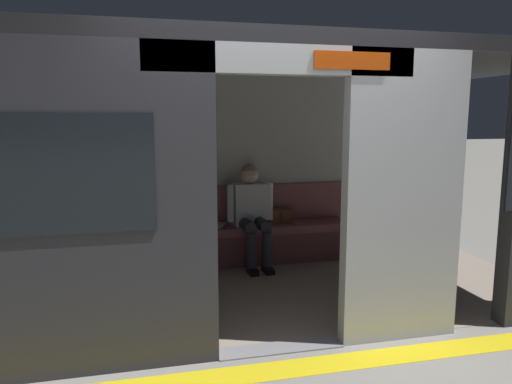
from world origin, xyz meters
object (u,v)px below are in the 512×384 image
object	(u,v)px
bench_seat	(229,236)
handbag	(279,216)
grab_pole_door	(215,198)
train_car	(240,138)
person_seated	(252,208)
book	(217,225)

from	to	relation	value
bench_seat	handbag	xyz separation A→B (m)	(-0.63, -0.07, 0.19)
bench_seat	grab_pole_door	world-z (taller)	grab_pole_door
grab_pole_door	handbag	bearing A→B (deg)	-120.44
train_car	grab_pole_door	world-z (taller)	train_car
bench_seat	handbag	world-z (taller)	handbag
bench_seat	grab_pole_door	size ratio (longest dim) A/B	1.36
bench_seat	person_seated	world-z (taller)	person_seated
person_seated	grab_pole_door	distance (m)	1.85
train_car	person_seated	size ratio (longest dim) A/B	5.42
train_car	book	world-z (taller)	train_car
person_seated	book	world-z (taller)	person_seated
person_seated	handbag	world-z (taller)	person_seated
train_car	bench_seat	distance (m)	1.54
train_car	handbag	world-z (taller)	train_car
book	person_seated	bearing A→B (deg)	-170.13
bench_seat	grab_pole_door	xyz separation A→B (m)	(0.42, 1.72, 0.74)
bench_seat	book	world-z (taller)	book
person_seated	handbag	distance (m)	0.41
grab_pole_door	book	bearing A→B (deg)	-99.33
person_seated	handbag	bearing A→B (deg)	-162.26
bench_seat	person_seated	xyz separation A→B (m)	(-0.26, 0.05, 0.33)
handbag	grab_pole_door	bearing A→B (deg)	59.56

